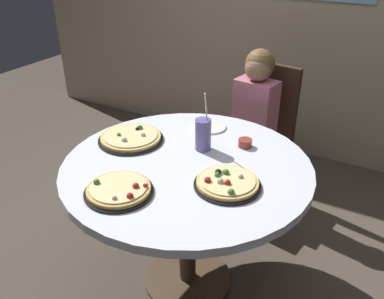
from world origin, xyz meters
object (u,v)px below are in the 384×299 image
object	(u,v)px
diner_child	(247,142)
sauce_bowl	(245,143)
dining_table	(187,181)
chair_wooden	(261,127)
pizza_veggie	(119,190)
pizza_cheese	(131,138)
pizza_pepperoni	(227,183)
soda_cup	(204,135)
plate_small	(210,127)

from	to	relation	value
diner_child	sauce_bowl	world-z (taller)	diner_child
dining_table	chair_wooden	bearing A→B (deg)	89.14
chair_wooden	pizza_veggie	size ratio (longest dim) A/B	3.27
pizza_cheese	pizza_pepperoni	bearing A→B (deg)	-13.20
chair_wooden	pizza_veggie	xyz separation A→B (m)	(-0.14, -1.35, 0.24)
pizza_cheese	pizza_veggie	bearing A→B (deg)	-59.30
dining_table	pizza_veggie	xyz separation A→B (m)	(-0.12, -0.35, 0.12)
pizza_pepperoni	soda_cup	size ratio (longest dim) A/B	0.95
pizza_veggie	plate_small	bearing A→B (deg)	86.65
diner_child	pizza_cheese	size ratio (longest dim) A/B	3.20
pizza_veggie	sauce_bowl	distance (m)	0.70
pizza_veggie	chair_wooden	bearing A→B (deg)	84.07
diner_child	pizza_cheese	distance (m)	0.88
chair_wooden	pizza_pepperoni	size ratio (longest dim) A/B	3.28
soda_cup	sauce_bowl	size ratio (longest dim) A/B	4.38
diner_child	dining_table	bearing A→B (deg)	-89.13
pizza_veggie	pizza_cheese	bearing A→B (deg)	120.70
pizza_veggie	pizza_cheese	distance (m)	0.48
pizza_cheese	plate_small	xyz separation A→B (m)	(0.29, 0.34, -0.01)
chair_wooden	diner_child	distance (m)	0.19
pizza_cheese	pizza_pepperoni	size ratio (longest dim) A/B	1.17
diner_child	pizza_cheese	xyz separation A→B (m)	(-0.36, -0.76, 0.28)
chair_wooden	pizza_pepperoni	distance (m)	1.13
chair_wooden	dining_table	bearing A→B (deg)	-90.86
chair_wooden	diner_child	xyz separation A→B (m)	(-0.03, -0.18, -0.05)
dining_table	diner_child	xyz separation A→B (m)	(-0.01, 0.82, -0.16)
chair_wooden	pizza_cheese	xyz separation A→B (m)	(-0.38, -0.94, 0.24)
diner_child	pizza_pepperoni	world-z (taller)	diner_child
pizza_veggie	pizza_cheese	world-z (taller)	same
soda_cup	plate_small	xyz separation A→B (m)	(-0.09, 0.24, -0.08)
pizza_veggie	pizza_pepperoni	bearing A→B (deg)	35.68
diner_child	pizza_cheese	world-z (taller)	diner_child
chair_wooden	pizza_veggie	distance (m)	1.37
soda_cup	chair_wooden	bearing A→B (deg)	89.28
diner_child	sauce_bowl	size ratio (longest dim) A/B	15.46
pizza_cheese	diner_child	bearing A→B (deg)	64.78
diner_child	sauce_bowl	distance (m)	0.63
chair_wooden	diner_child	size ratio (longest dim) A/B	0.88
sauce_bowl	diner_child	bearing A→B (deg)	109.41
pizza_cheese	soda_cup	bearing A→B (deg)	15.20
plate_small	soda_cup	bearing A→B (deg)	-70.16
dining_table	soda_cup	world-z (taller)	soda_cup
pizza_veggie	dining_table	bearing A→B (deg)	70.34
sauce_bowl	plate_small	size ratio (longest dim) A/B	0.39
sauce_bowl	pizza_pepperoni	bearing A→B (deg)	-79.07
chair_wooden	diner_child	bearing A→B (deg)	-98.61
pizza_pepperoni	pizza_veggie	bearing A→B (deg)	-144.32
sauce_bowl	chair_wooden	bearing A→B (deg)	102.64
pizza_cheese	pizza_pepperoni	distance (m)	0.63
pizza_veggie	plate_small	xyz separation A→B (m)	(0.04, 0.75, -0.01)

